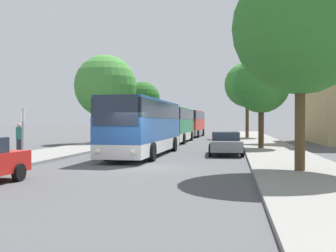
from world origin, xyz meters
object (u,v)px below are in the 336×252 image
object	(u,v)px
bus_front	(145,126)
pedestrian_waiting_far	(19,138)
bus_middle	(175,124)
tree_right_near	(300,27)
tree_right_far	(261,85)
tree_left_far	(105,86)
tree_right_mid	(247,85)
tree_left_near	(142,99)
parked_car_right_near	(225,143)
bus_rear	(191,123)
bus_stop_sign	(23,128)

from	to	relation	value
bus_front	pedestrian_waiting_far	distance (m)	7.51
bus_middle	pedestrian_waiting_far	distance (m)	18.55
tree_right_near	tree_right_far	distance (m)	13.28
tree_left_far	tree_right_far	xyz separation A→B (m)	(13.86, -6.07, -0.64)
pedestrian_waiting_far	tree_right_mid	size ratio (longest dim) A/B	0.20
tree_left_near	tree_left_far	world-z (taller)	tree_left_far
bus_middle	tree_left_far	bearing A→B (deg)	-151.85
parked_car_right_near	bus_rear	bearing A→B (deg)	-82.85
bus_middle	parked_car_right_near	distance (m)	15.06
bus_stop_sign	tree_left_near	world-z (taller)	tree_left_near
parked_car_right_near	tree_right_mid	bearing A→B (deg)	-98.32
tree_right_near	bus_stop_sign	bearing A→B (deg)	170.39
tree_right_near	pedestrian_waiting_far	bearing A→B (deg)	160.45
bus_rear	tree_right_near	distance (m)	37.88
bus_stop_sign	tree_left_near	distance (m)	26.59
bus_middle	bus_stop_sign	bearing A→B (deg)	-103.38
bus_middle	tree_right_mid	bearing A→B (deg)	51.80
bus_middle	bus_rear	bearing A→B (deg)	89.51
tree_left_near	tree_left_far	bearing A→B (deg)	-98.38
pedestrian_waiting_far	tree_right_far	size ratio (longest dim) A/B	0.27
pedestrian_waiting_far	tree_left_near	distance (m)	23.63
parked_car_right_near	tree_right_near	xyz separation A→B (m)	(3.08, -8.51, 5.05)
tree_left_far	bus_rear	bearing A→B (deg)	70.29
bus_middle	parked_car_right_near	xyz separation A→B (m)	(5.21, -14.09, -1.04)
bus_rear	tree_left_far	size ratio (longest dim) A/B	1.34
tree_left_far	bus_middle	bearing A→B (deg)	28.24
bus_front	bus_stop_sign	xyz separation A→B (m)	(-5.16, -5.15, -0.04)
parked_car_right_near	bus_front	bearing A→B (deg)	10.20
tree_right_near	tree_right_mid	distance (m)	31.99
tree_left_far	tree_right_near	distance (m)	24.11
bus_middle	parked_car_right_near	bearing A→B (deg)	-69.80
bus_front	bus_rear	distance (m)	29.41
parked_car_right_near	tree_right_far	size ratio (longest dim) A/B	0.70
pedestrian_waiting_far	bus_middle	bearing A→B (deg)	-73.37
tree_right_far	tree_left_near	bearing A→B (deg)	128.98
bus_front	bus_rear	size ratio (longest dim) A/B	1.09
tree_right_far	bus_front	bearing A→B (deg)	-141.45
tree_left_near	tree_right_mid	xyz separation A→B (m)	(12.13, 3.32, 1.83)
parked_car_right_near	pedestrian_waiting_far	size ratio (longest dim) A/B	2.54
bus_front	pedestrian_waiting_far	xyz separation A→B (m)	(-7.21, -1.98, -0.71)
bus_middle	bus_rear	distance (m)	14.17
parked_car_right_near	pedestrian_waiting_far	bearing A→B (deg)	11.46
pedestrian_waiting_far	tree_right_near	size ratio (longest dim) A/B	0.22
parked_car_right_near	tree_right_mid	world-z (taller)	tree_right_mid
bus_middle	tree_right_far	distance (m)	12.49
tree_left_near	bus_rear	bearing A→B (deg)	58.98
tree_right_near	tree_right_far	bearing A→B (deg)	92.55
bus_front	pedestrian_waiting_far	world-z (taller)	bus_front
parked_car_right_near	bus_stop_sign	size ratio (longest dim) A/B	1.81
bus_front	bus_rear	xyz separation A→B (m)	(-0.25, 29.41, 0.06)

